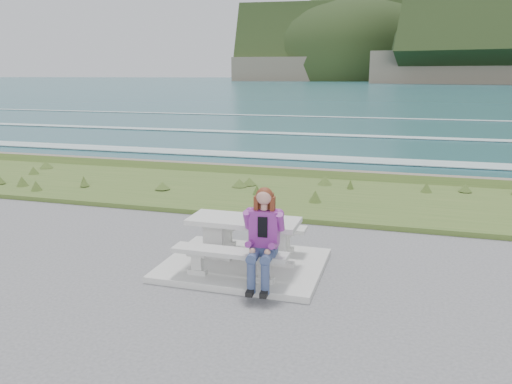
% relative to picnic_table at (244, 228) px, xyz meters
% --- Properties ---
extents(concrete_slab, '(2.60, 2.10, 0.10)m').
position_rel_picnic_table_xyz_m(concrete_slab, '(-0.00, 0.00, -0.63)').
color(concrete_slab, '#B0AFAA').
rests_on(concrete_slab, ground).
extents(picnic_table, '(1.80, 0.75, 0.75)m').
position_rel_picnic_table_xyz_m(picnic_table, '(0.00, 0.00, 0.00)').
color(picnic_table, '#B0AFAA').
rests_on(picnic_table, concrete_slab).
extents(bench_landward, '(1.80, 0.35, 0.45)m').
position_rel_picnic_table_xyz_m(bench_landward, '(0.00, -0.70, -0.23)').
color(bench_landward, '#B0AFAA').
rests_on(bench_landward, concrete_slab).
extents(bench_seaward, '(1.80, 0.35, 0.45)m').
position_rel_picnic_table_xyz_m(bench_seaward, '(0.00, 0.70, -0.23)').
color(bench_seaward, '#B0AFAA').
rests_on(bench_seaward, concrete_slab).
extents(grass_verge, '(160.00, 4.50, 0.22)m').
position_rel_picnic_table_xyz_m(grass_verge, '(-0.00, 5.00, -0.68)').
color(grass_verge, '#375821').
rests_on(grass_verge, ground).
extents(shore_drop, '(160.00, 0.80, 2.20)m').
position_rel_picnic_table_xyz_m(shore_drop, '(-0.00, 7.90, -0.68)').
color(shore_drop, '#716654').
rests_on(shore_drop, ground).
extents(ocean, '(1600.00, 1600.00, 0.09)m').
position_rel_picnic_table_xyz_m(ocean, '(-0.00, 25.09, -2.42)').
color(ocean, '#1F5159').
rests_on(ocean, ground).
extents(seated_woman, '(0.45, 0.75, 1.45)m').
position_rel_picnic_table_xyz_m(seated_woman, '(0.55, -0.84, -0.05)').
color(seated_woman, navy).
rests_on(seated_woman, concrete_slab).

